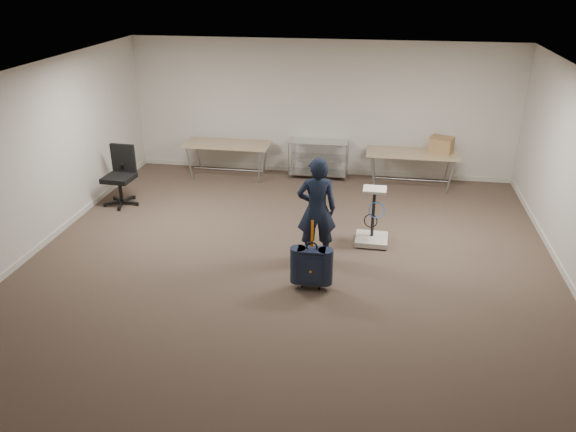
# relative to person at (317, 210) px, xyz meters

# --- Properties ---
(ground) EXTENTS (9.00, 9.00, 0.00)m
(ground) POSITION_rel_person_xyz_m (-0.37, -0.61, -0.81)
(ground) COLOR #403127
(ground) RESTS_ON ground
(room_shell) EXTENTS (8.00, 9.00, 9.00)m
(room_shell) POSITION_rel_person_xyz_m (-0.37, 0.78, -0.76)
(room_shell) COLOR beige
(room_shell) RESTS_ON ground
(folding_table_left) EXTENTS (1.80, 0.75, 0.73)m
(folding_table_left) POSITION_rel_person_xyz_m (-2.27, 3.34, -0.14)
(folding_table_left) COLOR #9D8760
(folding_table_left) RESTS_ON ground
(folding_table_right) EXTENTS (1.80, 0.75, 0.73)m
(folding_table_right) POSITION_rel_person_xyz_m (1.53, 3.34, -0.14)
(folding_table_right) COLOR #9D8760
(folding_table_right) RESTS_ON ground
(wire_shelf) EXTENTS (1.22, 0.47, 0.80)m
(wire_shelf) POSITION_rel_person_xyz_m (-0.37, 3.59, -0.37)
(wire_shelf) COLOR silver
(wire_shelf) RESTS_ON ground
(person) EXTENTS (0.66, 0.50, 1.63)m
(person) POSITION_rel_person_xyz_m (0.00, 0.00, 0.00)
(person) COLOR black
(person) RESTS_ON ground
(suitcase) EXTENTS (0.38, 0.22, 1.04)m
(suitcase) POSITION_rel_person_xyz_m (0.04, -0.89, -0.46)
(suitcase) COLOR #161A31
(suitcase) RESTS_ON ground
(office_chair) EXTENTS (0.67, 0.67, 1.11)m
(office_chair) POSITION_rel_person_xyz_m (-3.86, 1.57, -0.48)
(office_chair) COLOR black
(office_chair) RESTS_ON ground
(equipment_cart) EXTENTS (0.52, 0.52, 0.95)m
(equipment_cart) POSITION_rel_person_xyz_m (0.84, 0.66, -0.56)
(equipment_cart) COLOR #F1E7CF
(equipment_cart) RESTS_ON ground
(cardboard_box) EXTENTS (0.52, 0.46, 0.32)m
(cardboard_box) POSITION_rel_person_xyz_m (2.08, 3.40, 0.08)
(cardboard_box) COLOR olive
(cardboard_box) RESTS_ON folding_table_right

